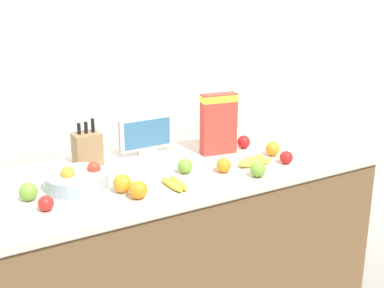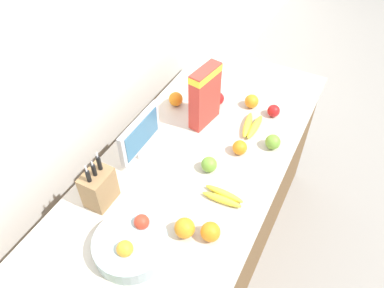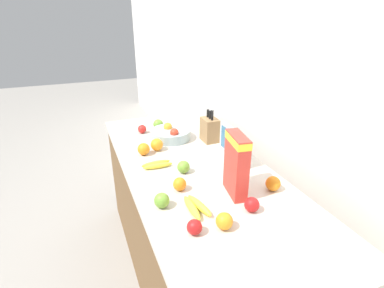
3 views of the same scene
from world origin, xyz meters
TOP-DOWN VIEW (x-y plane):
  - ground_plane at (0.00, 0.00)m, footprint 14.00×14.00m
  - wall_back at (0.00, 0.62)m, footprint 9.00×0.06m
  - counter at (0.00, 0.00)m, footprint 2.04×0.82m
  - knife_block at (-0.34, 0.25)m, footprint 0.13×0.10m
  - small_monitor at (-0.01, 0.25)m, footprint 0.30×0.03m
  - cereal_box at (0.33, 0.08)m, footprint 0.20×0.10m
  - fruit_bowl at (-0.47, -0.00)m, footprint 0.29×0.29m
  - banana_bunch_left at (-0.09, -0.21)m, footprint 0.07×0.18m
  - banana_bunch_right at (0.39, -0.16)m, footprint 0.20×0.10m
  - apple_leftmost at (0.31, -0.30)m, footprint 0.07×0.07m
  - apple_rear at (0.49, 0.08)m, footprint 0.07×0.07m
  - apple_near_bananas at (0.54, -0.23)m, footprint 0.07×0.07m
  - apple_middle at (-0.66, -0.17)m, footprint 0.07×0.07m
  - apple_rightmost at (0.03, -0.09)m, footprint 0.07×0.07m
  - apple_by_knife_block at (-0.70, -0.03)m, footprint 0.08×0.08m
  - orange_back_center at (-0.29, -0.25)m, footprint 0.08×0.08m
  - orange_front_left at (0.20, -0.17)m, footprint 0.07×0.07m
  - orange_front_center at (0.55, -0.10)m, footprint 0.08×0.08m
  - orange_front_right at (-0.32, -0.15)m, footprint 0.08×0.08m
  - orange_mid_left at (0.38, 0.28)m, footprint 0.08×0.08m

SIDE VIEW (x-z plane):
  - ground_plane at x=0.00m, z-range 0.00..0.00m
  - counter at x=0.00m, z-range 0.00..0.89m
  - banana_bunch_left at x=-0.09m, z-range 0.89..0.92m
  - banana_bunch_right at x=0.39m, z-range 0.89..0.93m
  - apple_middle at x=-0.66m, z-range 0.89..0.96m
  - apple_near_bananas at x=0.54m, z-range 0.89..0.96m
  - orange_front_left at x=0.20m, z-range 0.89..0.96m
  - apple_rear at x=0.49m, z-range 0.89..0.96m
  - apple_rightmost at x=0.03m, z-range 0.89..0.97m
  - apple_leftmost at x=0.31m, z-range 0.89..0.97m
  - fruit_bowl at x=-0.47m, z-range 0.87..0.99m
  - orange_front_center at x=0.55m, z-range 0.89..0.97m
  - orange_mid_left at x=0.38m, z-range 0.89..0.97m
  - apple_by_knife_block at x=-0.70m, z-range 0.89..0.97m
  - orange_back_center at x=-0.29m, z-range 0.89..0.97m
  - orange_front_right at x=-0.32m, z-range 0.89..0.98m
  - knife_block at x=-0.34m, z-range 0.85..1.11m
  - small_monitor at x=-0.01m, z-range 0.90..1.11m
  - cereal_box at x=0.33m, z-range 0.91..1.23m
  - wall_back at x=0.00m, z-range 0.00..2.60m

